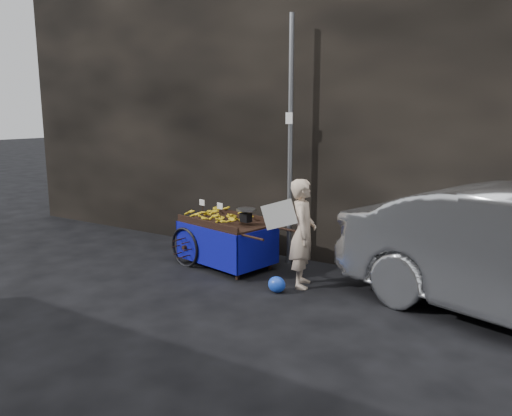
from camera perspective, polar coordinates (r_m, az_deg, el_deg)
The scene contains 6 objects.
ground at distance 7.58m, azimuth -2.98°, elevation -8.33°, with size 80.00×80.00×0.00m, color black.
building_wall at distance 9.24m, azimuth 8.39°, elevation 10.83°, with size 13.50×2.00×5.00m.
street_pole at distance 8.12m, azimuth 3.95°, elevation 7.43°, with size 0.12×0.10×4.00m.
banana_cart at distance 8.16m, azimuth -3.60°, elevation -2.04°, with size 2.14×1.28×1.08m.
vendor at distance 7.18m, azimuth 5.36°, elevation -2.89°, with size 0.88×0.67×1.57m.
plastic_bag at distance 7.08m, azimuth 2.39°, elevation -8.73°, with size 0.26×0.21×0.23m, color blue.
Camera 1 is at (4.12, -5.85, 2.50)m, focal length 35.00 mm.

